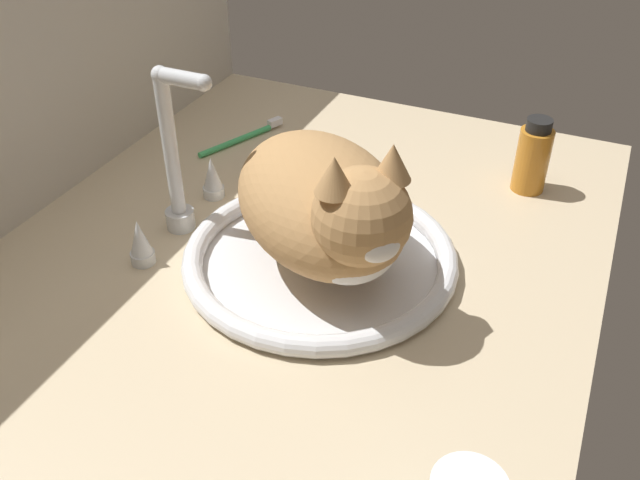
% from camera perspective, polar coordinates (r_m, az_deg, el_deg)
% --- Properties ---
extents(countertop, '(1.03, 0.77, 0.03)m').
position_cam_1_polar(countertop, '(0.92, -2.30, -2.37)').
color(countertop, '#CCB793').
rests_on(countertop, ground).
extents(backsplash_wall, '(1.03, 0.02, 0.44)m').
position_cam_1_polar(backsplash_wall, '(1.04, -23.29, 12.41)').
color(backsplash_wall, beige).
rests_on(backsplash_wall, ground).
extents(sink_basin, '(0.36, 0.36, 0.03)m').
position_cam_1_polar(sink_basin, '(0.90, 0.00, -1.45)').
color(sink_basin, white).
rests_on(sink_basin, countertop).
extents(faucet, '(0.21, 0.09, 0.24)m').
position_cam_1_polar(faucet, '(0.95, -11.70, 5.30)').
color(faucet, silver).
rests_on(faucet, countertop).
extents(cat, '(0.33, 0.35, 0.20)m').
position_cam_1_polar(cat, '(0.83, 0.60, 2.83)').
color(cat, tan).
rests_on(cat, sink_basin).
extents(amber_bottle, '(0.05, 0.05, 0.12)m').
position_cam_1_polar(amber_bottle, '(1.08, 17.12, 6.54)').
color(amber_bottle, '#C67A23').
rests_on(amber_bottle, countertop).
extents(toothbrush, '(0.16, 0.08, 0.02)m').
position_cam_1_polar(toothbrush, '(1.20, -6.30, 8.43)').
color(toothbrush, '#3FB266').
rests_on(toothbrush, countertop).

